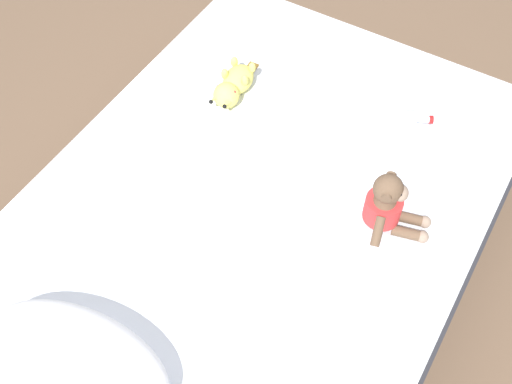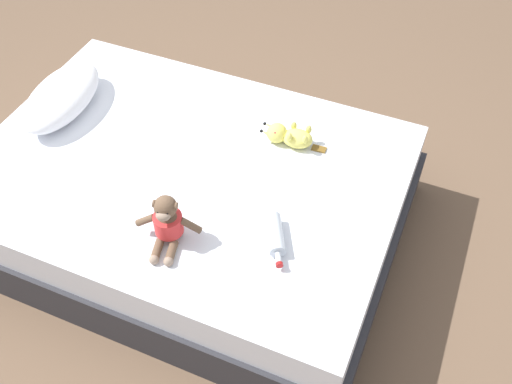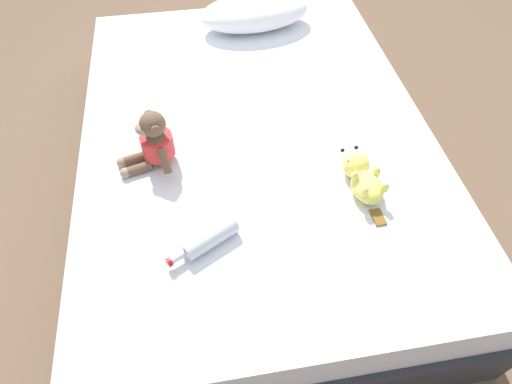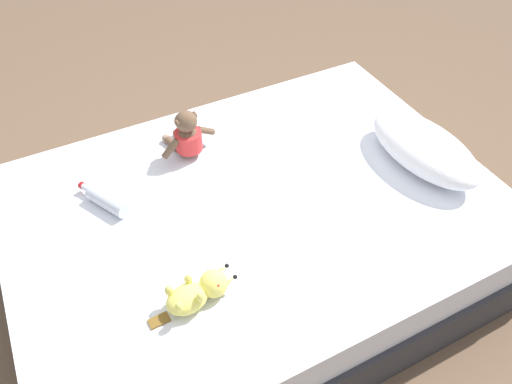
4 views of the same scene
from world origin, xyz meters
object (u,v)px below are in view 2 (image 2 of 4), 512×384
Objects in this scene: bed at (190,197)px; plush_monkey at (167,223)px; plush_yellow_creature at (289,136)px; glass_bottle at (275,235)px; pillow at (62,97)px.

bed is 0.54m from plush_monkey.
plush_monkey is 0.87× the size of plush_yellow_creature.
plush_monkey reaches higher than glass_bottle.
pillow is 2.08× the size of plush_monkey.
pillow reaches higher than plush_yellow_creature.
plush_monkey reaches higher than plush_yellow_creature.
pillow is at bearing 81.04° from bed.
glass_bottle is (-0.25, -0.55, 0.26)m from bed.
plush_monkey is 1.13× the size of glass_bottle.
plush_yellow_creature is 0.60m from glass_bottle.
plush_yellow_creature is (0.21, -1.16, -0.03)m from pillow.
pillow is 1.05m from plush_monkey.
plush_monkey is at bearing -120.33° from pillow.
pillow is 1.81× the size of plush_yellow_creature.
pillow is at bearing 59.67° from plush_monkey.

